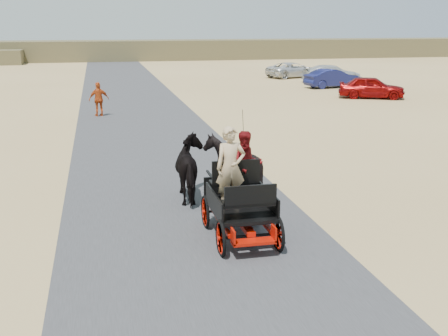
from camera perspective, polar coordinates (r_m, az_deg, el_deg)
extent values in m
plane|color=tan|center=(11.12, -1.44, -10.31)|extent=(140.00, 140.00, 0.00)
cube|color=#38383A|center=(11.12, -1.44, -10.28)|extent=(6.00, 140.00, 0.01)
cube|color=brown|center=(72.00, -11.33, 11.63)|extent=(140.00, 6.00, 2.40)
imported|color=black|center=(15.11, -3.20, -0.09)|extent=(0.91, 2.01, 1.70)
imported|color=black|center=(15.32, 0.86, 0.14)|extent=(1.37, 1.54, 1.70)
imported|color=tan|center=(12.18, 0.68, 0.05)|extent=(0.66, 0.43, 1.80)
imported|color=#660C0F|center=(12.85, 2.28, 0.30)|extent=(0.77, 0.60, 1.58)
imported|color=#B34114|center=(29.33, -12.59, 6.83)|extent=(1.07, 0.61, 1.73)
imported|color=maroon|center=(36.67, 14.76, 7.94)|extent=(4.36, 3.12, 1.38)
imported|color=navy|center=(42.06, 10.96, 8.94)|extent=(4.27, 2.08, 1.35)
imported|color=silver|center=(45.55, 10.91, 9.37)|extent=(4.89, 2.39, 1.37)
imported|color=silver|center=(49.22, 6.95, 9.86)|extent=(5.09, 3.58, 1.29)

